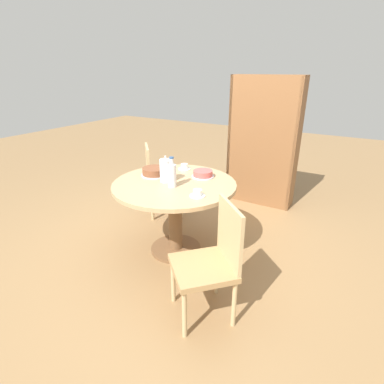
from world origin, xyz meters
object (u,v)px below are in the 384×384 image
(chair_b, at_px, (159,179))
(coffee_pot, at_px, (166,170))
(cake_second, at_px, (203,174))
(cup_b, at_px, (184,167))
(bookshelf, at_px, (262,144))
(water_bottle, at_px, (172,175))
(cake_main, at_px, (154,172))
(chair_a, at_px, (211,260))
(cup_a, at_px, (197,194))

(chair_b, xyz_separation_m, coffee_pot, (0.56, -0.63, 0.39))
(cake_second, relative_size, cup_b, 1.64)
(cup_b, bearing_deg, coffee_pot, -83.51)
(bookshelf, bearing_deg, chair_b, 45.95)
(cake_second, bearing_deg, water_bottle, -107.22)
(cake_main, bearing_deg, coffee_pot, -22.53)
(chair_b, xyz_separation_m, bookshelf, (0.96, 0.99, 0.35))
(chair_a, height_order, cake_main, chair_a)
(cup_b, bearing_deg, bookshelf, 69.79)
(chair_a, relative_size, cake_main, 3.33)
(bookshelf, relative_size, water_bottle, 5.99)
(chair_a, distance_m, coffee_pot, 1.03)
(bookshelf, relative_size, cake_second, 7.55)
(chair_b, bearing_deg, cake_main, 171.07)
(chair_b, height_order, cup_b, chair_b)
(cake_second, bearing_deg, bookshelf, 83.10)
(coffee_pot, relative_size, cake_second, 1.14)
(chair_b, xyz_separation_m, cup_b, (0.51, -0.23, 0.30))
(cake_main, bearing_deg, chair_a, -33.53)
(coffee_pot, bearing_deg, cake_second, 49.68)
(coffee_pot, bearing_deg, cake_main, 157.47)
(cup_b, bearing_deg, chair_a, -49.69)
(cake_main, bearing_deg, water_bottle, -27.27)
(bookshelf, distance_m, water_bottle, 1.73)
(bookshelf, distance_m, coffee_pot, 1.67)
(chair_a, distance_m, bookshelf, 2.24)
(chair_b, height_order, coffee_pot, coffee_pot)
(cup_a, bearing_deg, cake_second, 113.18)
(cake_main, relative_size, cup_a, 1.98)
(coffee_pot, bearing_deg, chair_b, 131.28)
(chair_a, height_order, coffee_pot, coffee_pot)
(water_bottle, relative_size, cup_a, 2.07)
(chair_a, height_order, bookshelf, bookshelf)
(bookshelf, xyz_separation_m, cake_main, (-0.60, -1.54, -0.03))
(cake_second, distance_m, cup_a, 0.49)
(water_bottle, height_order, cake_main, water_bottle)
(chair_b, bearing_deg, cup_a, -170.53)
(cake_main, distance_m, cup_a, 0.68)
(chair_b, relative_size, cup_a, 6.59)
(chair_a, bearing_deg, water_bottle, -172.40)
(chair_a, relative_size, cup_b, 6.59)
(chair_a, xyz_separation_m, coffee_pot, (-0.77, 0.56, 0.39))
(chair_b, height_order, cup_a, chair_b)
(bookshelf, relative_size, cake_main, 6.27)
(coffee_pot, distance_m, cake_second, 0.38)
(coffee_pot, xyz_separation_m, cake_main, (-0.20, 0.08, -0.08))
(chair_a, xyz_separation_m, cup_a, (-0.34, 0.40, 0.30))
(chair_a, distance_m, cake_main, 1.21)
(chair_a, bearing_deg, coffee_pot, -172.02)
(cup_a, bearing_deg, chair_a, -49.65)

